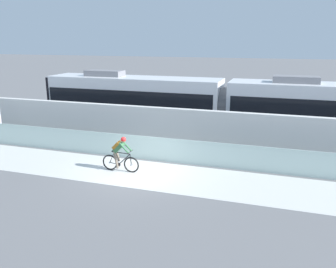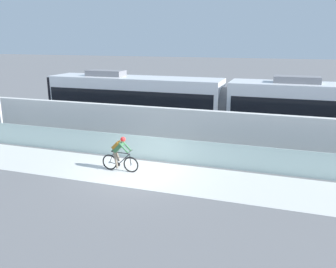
# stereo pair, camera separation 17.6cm
# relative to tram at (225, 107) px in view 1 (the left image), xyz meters

# --- Properties ---
(ground_plane) EXTENTS (200.00, 200.00, 0.00)m
(ground_plane) POSITION_rel_tram_xyz_m (-2.65, -6.85, -1.89)
(ground_plane) COLOR slate
(bike_path_deck) EXTENTS (32.00, 3.20, 0.01)m
(bike_path_deck) POSITION_rel_tram_xyz_m (-2.65, -6.85, -1.89)
(bike_path_deck) COLOR silver
(bike_path_deck) RESTS_ON ground
(glass_parapet) EXTENTS (32.00, 0.05, 1.18)m
(glass_parapet) POSITION_rel_tram_xyz_m (-2.65, -5.00, -1.30)
(glass_parapet) COLOR #ADC6C1
(glass_parapet) RESTS_ON ground
(concrete_barrier_wall) EXTENTS (32.00, 0.36, 2.28)m
(concrete_barrier_wall) POSITION_rel_tram_xyz_m (-2.65, -3.20, -0.75)
(concrete_barrier_wall) COLOR silver
(concrete_barrier_wall) RESTS_ON ground
(tram_rail_near) EXTENTS (32.00, 0.08, 0.01)m
(tram_rail_near) POSITION_rel_tram_xyz_m (-2.65, -0.72, -1.89)
(tram_rail_near) COLOR #595654
(tram_rail_near) RESTS_ON ground
(tram_rail_far) EXTENTS (32.00, 0.08, 0.01)m
(tram_rail_far) POSITION_rel_tram_xyz_m (-2.65, 0.72, -1.89)
(tram_rail_far) COLOR #595654
(tram_rail_far) RESTS_ON ground
(tram) EXTENTS (22.56, 2.54, 3.81)m
(tram) POSITION_rel_tram_xyz_m (0.00, 0.00, 0.00)
(tram) COLOR silver
(tram) RESTS_ON ground
(cyclist_on_bike) EXTENTS (1.77, 0.58, 1.61)m
(cyclist_on_bike) POSITION_rel_tram_xyz_m (-3.48, -6.85, -1.09)
(cyclist_on_bike) COLOR black
(cyclist_on_bike) RESTS_ON ground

